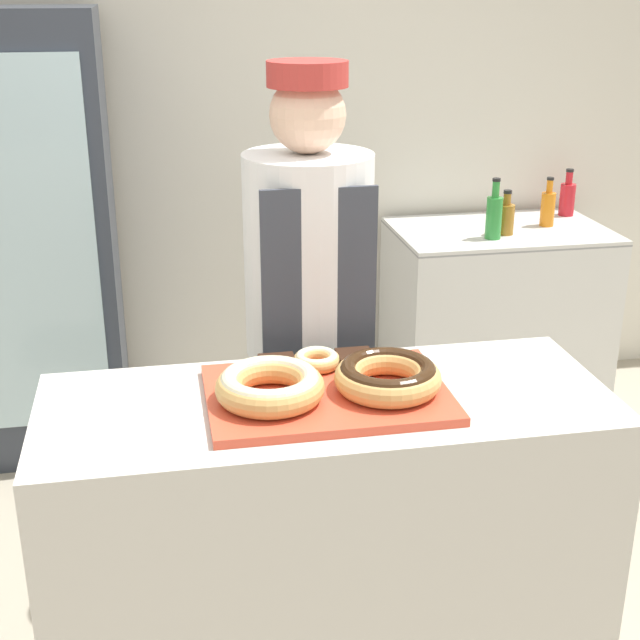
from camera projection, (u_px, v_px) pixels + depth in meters
The scene contains 15 objects.
wall_back at pixel (239, 123), 4.12m from camera, with size 8.00×0.06×2.70m.
display_counter at pixel (327, 554), 2.47m from camera, with size 1.49×0.59×0.96m.
serving_tray at pixel (327, 394), 2.30m from camera, with size 0.62×0.44×0.02m.
donut_light_glaze at pixel (270, 385), 2.23m from camera, with size 0.28×0.28×0.08m.
donut_chocolate_glaze at pixel (388, 375), 2.28m from camera, with size 0.28×0.28×0.08m.
donut_mini_center at pixel (317, 359), 2.42m from camera, with size 0.13×0.13×0.04m.
brownie_back_left at pixel (278, 365), 2.41m from camera, with size 0.10×0.10×0.03m.
brownie_back_right at pixel (355, 359), 2.44m from camera, with size 0.10×0.10×0.03m.
baker_person at pixel (309, 328), 2.86m from camera, with size 0.40×0.40×1.75m.
beverage_fridge at pixel (38, 241), 3.75m from camera, with size 0.63×0.59×1.87m.
chest_freezer at pixel (494, 317), 4.29m from camera, with size 0.98×0.64×0.89m.
bottle_amber at pixel (506, 217), 4.02m from camera, with size 0.08×0.08×0.20m.
bottle_orange at pixel (548, 207), 4.15m from camera, with size 0.07×0.07×0.23m.
bottle_green at pixel (494, 215), 3.94m from camera, with size 0.07×0.07×0.27m.
bottle_red at pixel (567, 198), 4.34m from camera, with size 0.07×0.07×0.23m.
Camera 1 is at (-0.40, -2.04, 1.97)m, focal length 50.00 mm.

